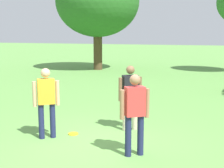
{
  "coord_description": "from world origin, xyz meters",
  "views": [
    {
      "loc": [
        2.71,
        -6.03,
        2.42
      ],
      "look_at": [
        -0.35,
        2.07,
        1.0
      ],
      "focal_mm": 49.61,
      "sensor_mm": 36.0,
      "label": 1
    }
  ],
  "objects": [
    {
      "name": "tree_tall_left",
      "position": [
        -5.51,
        13.1,
        4.47
      ],
      "size": [
        5.46,
        5.46,
        6.82
      ],
      "color": "#4C3823",
      "rests_on": "ground"
    },
    {
      "name": "frisbee",
      "position": [
        -0.72,
        0.38,
        0.01
      ],
      "size": [
        0.24,
        0.24,
        0.03
      ],
      "primitive_type": "cylinder",
      "color": "yellow",
      "rests_on": "ground"
    },
    {
      "name": "person_bystander",
      "position": [
        1.04,
        -0.35,
        0.94
      ],
      "size": [
        0.51,
        0.4,
        1.64
      ],
      "color": "#1E234C",
      "rests_on": "ground"
    },
    {
      "name": "person_catcher",
      "position": [
        0.46,
        1.2,
        0.94
      ],
      "size": [
        0.5,
        0.41,
        1.64
      ],
      "color": "#B7AD93",
      "rests_on": "ground"
    },
    {
      "name": "person_thrower",
      "position": [
        -1.16,
        -0.06,
        0.94
      ],
      "size": [
        0.5,
        0.41,
        1.64
      ],
      "color": "#1E234C",
      "rests_on": "ground"
    },
    {
      "name": "ground_plane",
      "position": [
        0.0,
        0.0,
        0.0
      ],
      "size": [
        120.0,
        120.0,
        0.0
      ],
      "primitive_type": "plane",
      "color": "#609947"
    }
  ]
}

